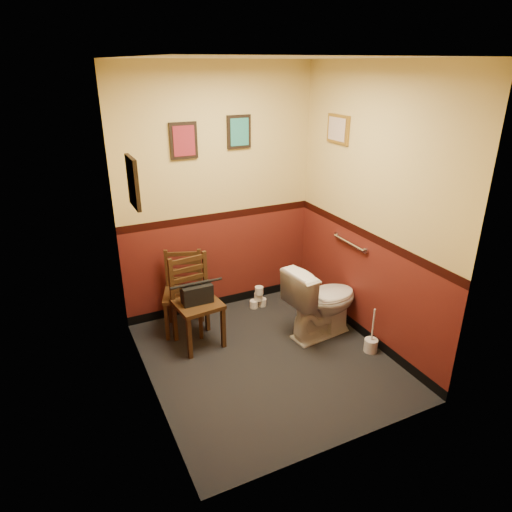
{
  "coord_description": "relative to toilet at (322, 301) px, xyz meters",
  "views": [
    {
      "loc": [
        -1.69,
        -3.28,
        2.67
      ],
      "look_at": [
        0.0,
        0.25,
        1.0
      ],
      "focal_mm": 32.0,
      "sensor_mm": 36.0,
      "label": 1
    }
  ],
  "objects": [
    {
      "name": "framed_print_right",
      "position": [
        0.36,
        0.43,
        1.66
      ],
      "size": [
        0.04,
        0.34,
        0.28
      ],
      "color": "olive",
      "rests_on": "wall_right"
    },
    {
      "name": "toilet_brush",
      "position": [
        0.28,
        -0.49,
        -0.31
      ],
      "size": [
        0.13,
        0.13,
        0.48
      ],
      "color": "silver",
      "rests_on": "floor"
    },
    {
      "name": "wall_right",
      "position": [
        0.38,
        -0.17,
        0.96
      ],
      "size": [
        0.0,
        2.4,
        2.7
      ],
      "primitive_type": "cube",
      "rotation": [
        1.57,
        0.0,
        -1.57
      ],
      "color": "#591A14",
      "rests_on": "ground"
    },
    {
      "name": "chair_right",
      "position": [
        -1.22,
        0.42,
        0.07
      ],
      "size": [
        0.47,
        0.47,
        0.92
      ],
      "rotation": [
        0.0,
        0.0,
        0.1
      ],
      "color": "#482C15",
      "rests_on": "floor"
    },
    {
      "name": "framed_print_left",
      "position": [
        -1.8,
        -0.07,
        1.46
      ],
      "size": [
        0.04,
        0.3,
        0.38
      ],
      "color": "black",
      "rests_on": "wall_left"
    },
    {
      "name": "floor",
      "position": [
        -0.72,
        -0.17,
        -0.39
      ],
      "size": [
        2.2,
        2.4,
        0.0
      ],
      "primitive_type": "cube",
      "color": "black",
      "rests_on": "ground"
    },
    {
      "name": "ceiling",
      "position": [
        -0.72,
        -0.17,
        2.31
      ],
      "size": [
        2.2,
        2.4,
        0.0
      ],
      "primitive_type": "cube",
      "rotation": [
        3.14,
        0.0,
        0.0
      ],
      "color": "silver",
      "rests_on": "ground"
    },
    {
      "name": "framed_print_back_b",
      "position": [
        -0.47,
        1.01,
        1.61
      ],
      "size": [
        0.26,
        0.04,
        0.34
      ],
      "color": "black",
      "rests_on": "wall_back"
    },
    {
      "name": "wall_front",
      "position": [
        -0.72,
        -1.37,
        0.96
      ],
      "size": [
        2.2,
        0.0,
        2.7
      ],
      "primitive_type": "cube",
      "rotation": [
        -1.57,
        0.0,
        0.0
      ],
      "color": "#591A14",
      "rests_on": "ground"
    },
    {
      "name": "grab_bar",
      "position": [
        0.35,
        0.08,
        0.56
      ],
      "size": [
        0.05,
        0.56,
        0.06
      ],
      "color": "silver",
      "rests_on": "wall_right"
    },
    {
      "name": "framed_print_back_a",
      "position": [
        -1.07,
        1.01,
        1.56
      ],
      "size": [
        0.28,
        0.04,
        0.36
      ],
      "color": "black",
      "rests_on": "wall_back"
    },
    {
      "name": "tp_stack",
      "position": [
        -0.34,
        0.8,
        -0.28
      ],
      "size": [
        0.21,
        0.13,
        0.27
      ],
      "color": "silver",
      "rests_on": "floor"
    },
    {
      "name": "chair_left",
      "position": [
        -1.26,
        0.72,
        0.04
      ],
      "size": [
        0.52,
        0.52,
        0.86
      ],
      "rotation": [
        0.0,
        0.0,
        -0.37
      ],
      "color": "#482C15",
      "rests_on": "floor"
    },
    {
      "name": "toilet",
      "position": [
        0.0,
        0.0,
        0.0
      ],
      "size": [
        0.84,
        0.53,
        0.78
      ],
      "primitive_type": "imported",
      "rotation": [
        0.0,
        0.0,
        1.69
      ],
      "color": "white",
      "rests_on": "floor"
    },
    {
      "name": "wall_back",
      "position": [
        -0.72,
        1.03,
        0.96
      ],
      "size": [
        2.2,
        0.0,
        2.7
      ],
      "primitive_type": "cube",
      "rotation": [
        1.57,
        0.0,
        0.0
      ],
      "color": "#591A14",
      "rests_on": "ground"
    },
    {
      "name": "handbag",
      "position": [
        -1.22,
        0.38,
        0.19
      ],
      "size": [
        0.3,
        0.15,
        0.22
      ],
      "rotation": [
        0.0,
        0.0,
        -0.01
      ],
      "color": "black",
      "rests_on": "chair_right"
    },
    {
      "name": "wall_left",
      "position": [
        -1.82,
        -0.17,
        0.96
      ],
      "size": [
        0.0,
        2.4,
        2.7
      ],
      "primitive_type": "cube",
      "rotation": [
        1.57,
        0.0,
        1.57
      ],
      "color": "#591A14",
      "rests_on": "ground"
    }
  ]
}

